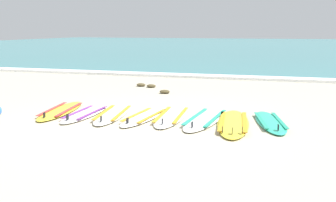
{
  "coord_description": "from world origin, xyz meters",
  "views": [
    {
      "loc": [
        2.88,
        -7.75,
        1.94
      ],
      "look_at": [
        0.18,
        1.16,
        0.25
      ],
      "focal_mm": 42.94,
      "sensor_mm": 36.0,
      "label": 1
    }
  ],
  "objects": [
    {
      "name": "surfboard_4",
      "position": [
        0.45,
        0.52,
        0.04
      ],
      "size": [
        0.79,
        2.37,
        0.18
      ],
      "color": "white",
      "rests_on": "ground"
    },
    {
      "name": "sea",
      "position": [
        0.0,
        37.49,
        0.05
      ],
      "size": [
        80.0,
        60.0,
        0.1
      ],
      "primitive_type": "cube",
      "color": "teal",
      "rests_on": "ground"
    },
    {
      "name": "seaweed_clump_near_shoreline",
      "position": [
        -1.48,
        4.72,
        0.05
      ],
      "size": [
        0.31,
        0.25,
        0.11
      ],
      "primitive_type": "ellipsoid",
      "color": "#4C4228",
      "rests_on": "ground"
    },
    {
      "name": "surfboard_5",
      "position": [
        1.21,
        0.5,
        0.04
      ],
      "size": [
        0.77,
        2.5,
        0.18
      ],
      "color": "white",
      "rests_on": "ground"
    },
    {
      "name": "surfboard_3",
      "position": [
        -0.1,
        0.31,
        0.04
      ],
      "size": [
        0.67,
        2.13,
        0.18
      ],
      "color": "white",
      "rests_on": "ground"
    },
    {
      "name": "seaweed_clump_by_the_boards",
      "position": [
        -1.9,
        4.88,
        0.05
      ],
      "size": [
        0.31,
        0.25,
        0.11
      ],
      "primitive_type": "ellipsoid",
      "color": "#4C4228",
      "rests_on": "ground"
    },
    {
      "name": "surfboard_1",
      "position": [
        -1.49,
        0.21,
        0.04
      ],
      "size": [
        0.58,
        2.08,
        0.18
      ],
      "color": "white",
      "rests_on": "ground"
    },
    {
      "name": "surfboard_7",
      "position": [
        2.56,
        0.59,
        0.04
      ],
      "size": [
        0.98,
        2.18,
        0.18
      ],
      "color": "#2DB793",
      "rests_on": "ground"
    },
    {
      "name": "ground_plane",
      "position": [
        0.0,
        0.0,
        0.0
      ],
      "size": [
        80.0,
        80.0,
        0.0
      ],
      "primitive_type": "plane",
      "color": "#B7AD93"
    },
    {
      "name": "surfboard_2",
      "position": [
        -0.88,
        0.36,
        0.04
      ],
      "size": [
        0.93,
        2.34,
        0.18
      ],
      "color": "silver",
      "rests_on": "ground"
    },
    {
      "name": "seaweed_clump_mid_sand",
      "position": [
        -0.69,
        3.68,
        0.06
      ],
      "size": [
        0.32,
        0.25,
        0.11
      ],
      "primitive_type": "ellipsoid",
      "color": "#4C4228",
      "rests_on": "ground"
    },
    {
      "name": "surfboard_0",
      "position": [
        -2.21,
        0.36,
        0.04
      ],
      "size": [
        0.96,
        2.38,
        0.18
      ],
      "color": "yellow",
      "rests_on": "ground"
    },
    {
      "name": "wave_foam_strip",
      "position": [
        0.0,
        7.87,
        0.06
      ],
      "size": [
        80.0,
        0.76,
        0.11
      ],
      "primitive_type": "cube",
      "color": "white",
      "rests_on": "ground"
    },
    {
      "name": "surfboard_6",
      "position": [
        1.83,
        0.28,
        0.04
      ],
      "size": [
        0.94,
        2.61,
        0.18
      ],
      "color": "yellow",
      "rests_on": "ground"
    }
  ]
}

